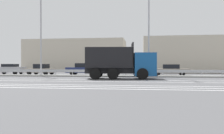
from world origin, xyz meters
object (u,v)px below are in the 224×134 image
street_lamp_1 (40,32)px  parked_car_2 (41,69)px  parked_car_5 (170,70)px  parked_car_4 (128,70)px  parked_car_3 (84,69)px  street_lamp_2 (149,26)px  median_road_sign (141,66)px  dump_truck (129,66)px  parked_car_1 (9,69)px

street_lamp_1 → parked_car_2: bearing=114.9°
parked_car_5 → parked_car_4: bearing=95.1°
parked_car_5 → parked_car_3: bearing=96.3°
parked_car_3 → street_lamp_2: bearing=58.2°
median_road_sign → parked_car_2: median_road_sign is taller
dump_truck → median_road_sign: dump_truck is taller
dump_truck → parked_car_3: 9.46m
parked_car_4 → parked_car_5: (5.33, 0.07, 0.00)m
street_lamp_1 → street_lamp_2: 12.26m
parked_car_1 → parked_car_4: 16.78m
median_road_sign → parked_car_1: 19.07m
street_lamp_1 → parked_car_1: street_lamp_1 is taller
median_road_sign → parked_car_5: 5.76m
dump_truck → parked_car_1: (-17.32, 7.71, -0.51)m
parked_car_1 → street_lamp_1: bearing=-129.3°
median_road_sign → parked_car_1: size_ratio=0.51×
street_lamp_2 → parked_car_1: size_ratio=2.31×
street_lamp_2 → parked_car_5: street_lamp_2 is taller
parked_car_4 → street_lamp_2: bearing=25.0°
parked_car_1 → parked_car_4: parked_car_1 is taller
street_lamp_2 → dump_truck: bearing=-126.9°
median_road_sign → street_lamp_1: size_ratio=0.24×
parked_car_3 → parked_car_4: size_ratio=1.08×
median_road_sign → parked_car_3: 8.47m
street_lamp_2 → parked_car_3: street_lamp_2 is taller
street_lamp_2 → parked_car_5: bearing=59.7°
median_road_sign → parked_car_5: size_ratio=0.45×
parked_car_2 → parked_car_4: parked_car_2 is taller
parked_car_1 → parked_car_2: parked_car_1 is taller
parked_car_4 → parked_car_5: 5.33m
parked_car_5 → street_lamp_2: bearing=154.0°
parked_car_1 → parked_car_3: bearing=-97.1°
parked_car_2 → parked_car_3: parked_car_3 is taller
street_lamp_1 → parked_car_5: 16.41m
street_lamp_1 → parked_car_3: (4.03, 4.38, -4.34)m
parked_car_3 → parked_car_2: bearing=-93.7°
street_lamp_1 → parked_car_3: street_lamp_1 is taller
parked_car_2 → parked_car_5: (17.13, 0.33, -0.01)m
parked_car_1 → parked_car_5: size_ratio=0.88×
parked_car_3 → parked_car_4: parked_car_3 is taller
parked_car_4 → dump_truck: bearing=1.5°
street_lamp_1 → parked_car_1: bearing=144.5°
median_road_sign → parked_car_1: (-18.47, 4.71, -0.42)m
median_road_sign → parked_car_3: (-7.42, 4.08, -0.40)m
median_road_sign → parked_car_2: (-13.50, 4.11, -0.46)m
parked_car_1 → parked_car_2: bearing=-100.7°
median_road_sign → parked_car_4: 4.71m
parked_car_1 → parked_car_2: size_ratio=1.07×
parked_car_3 → parked_car_4: (5.72, 0.30, -0.07)m
street_lamp_2 → parked_car_2: size_ratio=2.47×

